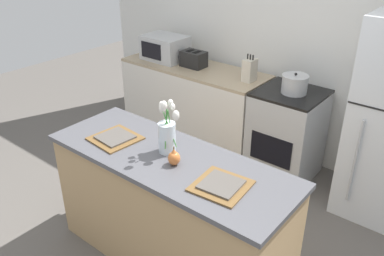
{
  "coord_description": "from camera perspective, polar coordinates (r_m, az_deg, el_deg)",
  "views": [
    {
      "loc": [
        1.58,
        -1.71,
        2.32
      ],
      "look_at": [
        0.0,
        0.25,
        1.02
      ],
      "focal_mm": 38.0,
      "sensor_mm": 36.0,
      "label": 1
    }
  ],
  "objects": [
    {
      "name": "plate_setting_left",
      "position": [
        2.99,
        -10.72,
        -1.38
      ],
      "size": [
        0.34,
        0.34,
        0.02
      ],
      "color": "brown",
      "rests_on": "kitchen_island"
    },
    {
      "name": "kitchen_island",
      "position": [
        2.99,
        -3.07,
        -11.47
      ],
      "size": [
        1.8,
        0.66,
        0.9
      ],
      "color": "tan",
      "rests_on": "ground_plane"
    },
    {
      "name": "back_counter",
      "position": [
        4.63,
        0.26,
        3.4
      ],
      "size": [
        1.68,
        0.6,
        0.89
      ],
      "color": "silver",
      "rests_on": "ground_plane"
    },
    {
      "name": "pear_figurine",
      "position": [
        2.62,
        -2.54,
        -4.17
      ],
      "size": [
        0.08,
        0.08,
        0.13
      ],
      "color": "#C66B33",
      "rests_on": "kitchen_island"
    },
    {
      "name": "knife_block",
      "position": [
        4.06,
        8.07,
        8.04
      ],
      "size": [
        0.1,
        0.14,
        0.27
      ],
      "color": "beige",
      "rests_on": "back_counter"
    },
    {
      "name": "toaster",
      "position": [
        4.45,
        0.22,
        9.66
      ],
      "size": [
        0.28,
        0.18,
        0.17
      ],
      "color": "black",
      "rests_on": "back_counter"
    },
    {
      "name": "stove_range",
      "position": [
        4.08,
        13.08,
        -0.82
      ],
      "size": [
        0.6,
        0.61,
        0.89
      ],
      "color": "#B2B5B7",
      "rests_on": "ground_plane"
    },
    {
      "name": "microwave",
      "position": [
        4.69,
        -3.82,
        11.17
      ],
      "size": [
        0.48,
        0.37,
        0.27
      ],
      "color": "#B7BABC",
      "rests_on": "back_counter"
    },
    {
      "name": "back_wall",
      "position": [
        4.15,
        15.74,
        12.79
      ],
      "size": [
        5.2,
        0.08,
        2.7
      ],
      "color": "silver",
      "rests_on": "ground_plane"
    },
    {
      "name": "cooking_pot",
      "position": [
        3.85,
        14.21,
        5.99
      ],
      "size": [
        0.24,
        0.24,
        0.19
      ],
      "color": "#B2B5B7",
      "rests_on": "stove_range"
    },
    {
      "name": "plate_setting_right",
      "position": [
        2.44,
        4.12,
        -8.01
      ],
      "size": [
        0.34,
        0.34,
        0.02
      ],
      "color": "brown",
      "rests_on": "kitchen_island"
    },
    {
      "name": "flower_vase",
      "position": [
        2.72,
        -3.5,
        -0.74
      ],
      "size": [
        0.17,
        0.18,
        0.41
      ],
      "color": "silver",
      "rests_on": "kitchen_island"
    }
  ]
}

